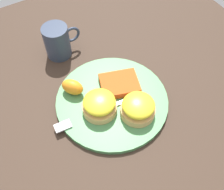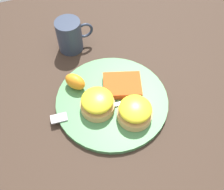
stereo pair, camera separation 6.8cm
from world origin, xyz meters
TOP-DOWN VIEW (x-y plane):
  - ground_plane at (0.00, 0.00)m, footprint 1.10×1.10m
  - plate at (0.00, 0.00)m, footprint 0.30×0.30m
  - sandwich_benedict_left at (-0.04, -0.01)m, footprint 0.09×0.09m
  - sandwich_benedict_right at (0.03, -0.07)m, footprint 0.09×0.09m
  - hashbrown_patty at (0.04, 0.03)m, footprint 0.12×0.11m
  - orange_wedge at (-0.08, 0.07)m, footprint 0.07×0.07m
  - fork at (-0.08, -0.01)m, footprint 0.20×0.03m
  - cup at (-0.05, 0.24)m, footprint 0.11×0.07m

SIDE VIEW (x-z plane):
  - ground_plane at x=0.00m, z-range 0.00..0.00m
  - plate at x=0.00m, z-range 0.00..0.01m
  - fork at x=-0.08m, z-range 0.01..0.02m
  - hashbrown_patty at x=0.04m, z-range 0.01..0.03m
  - orange_wedge at x=-0.08m, z-range 0.01..0.06m
  - sandwich_benedict_left at x=-0.04m, z-range 0.01..0.07m
  - sandwich_benedict_right at x=0.03m, z-range 0.01..0.07m
  - cup at x=-0.05m, z-range 0.00..0.10m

